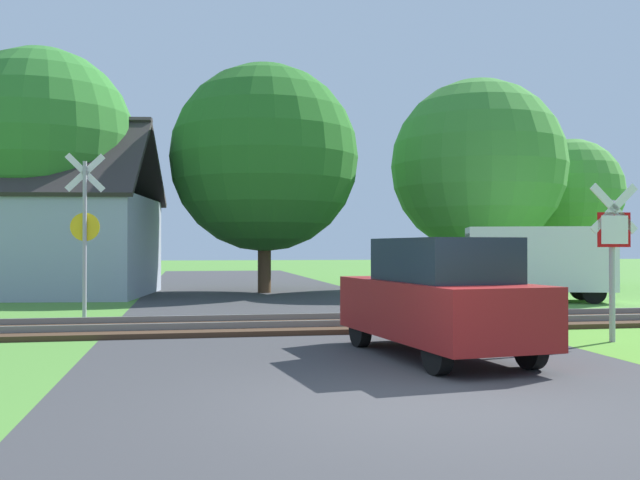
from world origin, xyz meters
The scene contains 12 objects.
ground_plane centered at (0.00, 0.00, 0.00)m, with size 160.00×160.00×0.00m, color #4C8433.
road_asphalt centered at (0.00, 2.00, 0.00)m, with size 7.78×80.00×0.01m, color #38383A.
rail_track centered at (0.00, 7.23, 0.06)m, with size 60.00×2.60×0.22m.
stop_sign_near centered at (4.90, 4.08, 1.65)m, with size 0.88×0.15×2.75m.
crossing_sign_far centered at (-4.62, 9.47, 2.14)m, with size 0.88×0.13×3.75m.
house centered at (-7.30, 18.17, 1.87)m, with size 8.27×7.19×6.05m.
tree_center centered at (0.34, 18.40, 4.84)m, with size 6.74×6.74×8.22m.
tree_far centered at (13.92, 21.28, 4.02)m, with size 4.59×4.59×6.33m.
tree_left centered at (-7.20, 18.08, 5.31)m, with size 6.02×6.02×8.33m.
tree_right centered at (8.57, 18.58, 4.73)m, with size 6.65×6.65×8.06m.
mail_truck centered at (7.88, 12.89, 1.24)m, with size 5.23×3.25×2.24m.
parked_car centered at (1.34, 3.02, 0.89)m, with size 2.16×4.18×1.78m.
Camera 1 is at (-2.32, -7.12, 1.65)m, focal length 40.00 mm.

